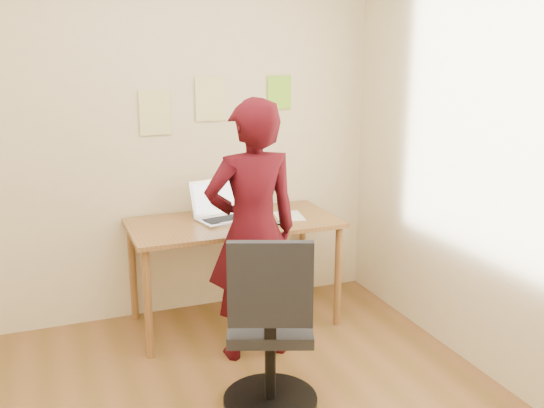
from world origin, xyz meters
name	(u,v)px	position (x,y,z in m)	size (l,w,h in m)	color
room	(198,179)	(0.00, 0.00, 1.35)	(3.58, 3.58, 2.78)	brown
desk	(234,233)	(0.58, 1.38, 0.65)	(1.40, 0.70, 0.74)	brown
laptop	(221,211)	(0.52, 1.45, 0.79)	(0.41, 0.38, 0.25)	silver
paper_sheet	(289,216)	(0.98, 1.35, 0.74)	(0.19, 0.26, 0.00)	white
phone	(283,224)	(0.86, 1.17, 0.74)	(0.10, 0.12, 0.01)	black
wall_note_left	(155,113)	(0.15, 1.74, 1.45)	(0.21, 0.00, 0.30)	#E6DB89
wall_note_mid	(210,99)	(0.54, 1.74, 1.53)	(0.21, 0.00, 0.30)	#E6DB89
wall_note_right	(279,92)	(1.06, 1.74, 1.56)	(0.18, 0.00, 0.24)	#89DB31
office_chair	(270,337)	(0.43, 0.29, 0.42)	(0.56, 0.57, 0.99)	black
person	(252,231)	(0.55, 0.91, 0.80)	(0.59, 0.38, 1.61)	#3C080F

